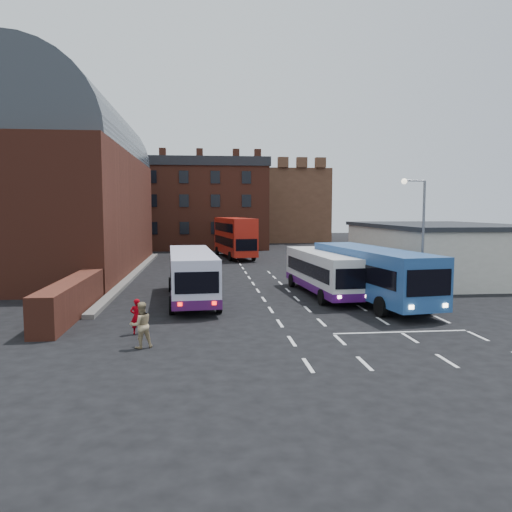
{
  "coord_description": "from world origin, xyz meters",
  "views": [
    {
      "loc": [
        -3.53,
        -23.64,
        5.34
      ],
      "look_at": [
        0.0,
        10.0,
        2.2
      ],
      "focal_mm": 35.0,
      "sensor_mm": 36.0,
      "label": 1
    }
  ],
  "objects": [
    {
      "name": "bus_white_outbound",
      "position": [
        -4.25,
        5.6,
        1.71
      ],
      "size": [
        3.25,
        10.79,
        2.9
      ],
      "rotation": [
        0.0,
        0.0,
        0.07
      ],
      "color": "silver",
      "rests_on": "ground"
    },
    {
      "name": "castle_keep",
      "position": [
        6.0,
        66.0,
        6.0
      ],
      "size": [
        22.0,
        22.0,
        12.0
      ],
      "primitive_type": "cube",
      "color": "brown",
      "rests_on": "ground"
    },
    {
      "name": "pedestrian_red",
      "position": [
        -6.42,
        -2.14,
        0.77
      ],
      "size": [
        0.6,
        0.44,
        1.54
      ],
      "primitive_type": "imported",
      "rotation": [
        0.0,
        0.0,
        3.27
      ],
      "color": "#8F0009",
      "rests_on": "ground"
    },
    {
      "name": "brick_terrace",
      "position": [
        -6.0,
        46.0,
        5.5
      ],
      "size": [
        22.0,
        10.0,
        11.0
      ],
      "primitive_type": "cube",
      "color": "brown",
      "rests_on": "ground"
    },
    {
      "name": "cream_building",
      "position": [
        15.0,
        14.0,
        2.16
      ],
      "size": [
        10.4,
        16.4,
        4.25
      ],
      "color": "beige",
      "rests_on": "ground"
    },
    {
      "name": "forecourt_wall",
      "position": [
        -10.2,
        2.0,
        0.9
      ],
      "size": [
        1.2,
        10.0,
        1.8
      ],
      "primitive_type": "cube",
      "color": "#602B1E",
      "rests_on": "ground"
    },
    {
      "name": "street_lamp",
      "position": [
        8.36,
        2.89,
        4.25
      ],
      "size": [
        1.44,
        0.31,
        7.04
      ],
      "rotation": [
        0.0,
        0.0,
        0.07
      ],
      "color": "slate",
      "rests_on": "ground"
    },
    {
      "name": "bus_white_inbound",
      "position": [
        3.9,
        6.68,
        1.6
      ],
      "size": [
        3.11,
        10.1,
        2.71
      ],
      "rotation": [
        0.0,
        0.0,
        3.22
      ],
      "color": "silver",
      "rests_on": "ground"
    },
    {
      "name": "pedestrian_beige",
      "position": [
        -5.98,
        -4.35,
        0.9
      ],
      "size": [
        1.07,
        0.97,
        1.8
      ],
      "primitive_type": "imported",
      "rotation": [
        0.0,
        0.0,
        3.55
      ],
      "color": "tan",
      "rests_on": "ground"
    },
    {
      "name": "bus_red_double",
      "position": [
        -0.12,
        31.67,
        2.36
      ],
      "size": [
        4.22,
        11.34,
        4.43
      ],
      "rotation": [
        0.0,
        0.0,
        3.3
      ],
      "color": "red",
      "rests_on": "ground"
    },
    {
      "name": "ground",
      "position": [
        0.0,
        0.0,
        0.0
      ],
      "size": [
        180.0,
        180.0,
        0.0
      ],
      "primitive_type": "plane",
      "color": "black"
    },
    {
      "name": "bus_blue",
      "position": [
        6.0,
        3.87,
        1.85
      ],
      "size": [
        4.17,
        11.72,
        3.13
      ],
      "rotation": [
        0.0,
        0.0,
        3.28
      ],
      "color": "#254E8C",
      "rests_on": "ground"
    },
    {
      "name": "railway_station",
      "position": [
        -15.5,
        21.0,
        7.64
      ],
      "size": [
        12.0,
        28.0,
        16.0
      ],
      "color": "#602B1E",
      "rests_on": "ground"
    }
  ]
}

